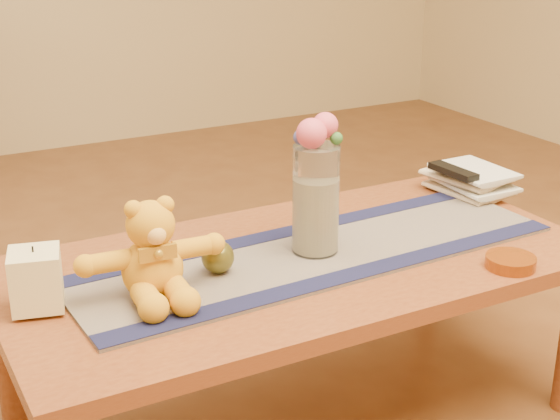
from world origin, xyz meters
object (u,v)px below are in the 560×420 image
amber_dish (511,262)px  glass_vase (316,200)px  book_bottom (449,195)px  teddy_bear (151,249)px  bronze_ball (218,257)px  pillar_candle (36,279)px  tv_remote (453,171)px

amber_dish → glass_vase: bearing=141.5°
book_bottom → amber_dish: amber_dish is taller
glass_vase → amber_dish: size_ratio=2.25×
teddy_bear → amber_dish: bearing=-14.0°
bronze_ball → amber_dish: size_ratio=0.65×
glass_vase → teddy_bear: bearing=-175.8°
pillar_candle → glass_vase: size_ratio=0.47×
glass_vase → bronze_ball: (-0.25, -0.00, -0.09)m
glass_vase → bronze_ball: glass_vase is taller
teddy_bear → glass_vase: size_ratio=1.16×
pillar_candle → bronze_ball: (0.39, -0.02, -0.02)m
bronze_ball → pillar_candle: bearing=176.4°
tv_remote → teddy_bear: bearing=-173.2°
tv_remote → amber_dish: size_ratio=1.38×
tv_remote → glass_vase: bearing=-168.6°
teddy_bear → book_bottom: bearing=15.0°
pillar_candle → glass_vase: glass_vase is taller
bronze_ball → book_bottom: bronze_ball is taller
glass_vase → pillar_candle: bearing=177.9°
teddy_bear → pillar_candle: size_ratio=2.45×
bronze_ball → book_bottom: bearing=11.0°
book_bottom → tv_remote: (0.00, -0.01, 0.07)m
bronze_ball → tv_remote: (0.79, 0.14, 0.04)m
book_bottom → glass_vase: bearing=-170.6°
book_bottom → bronze_ball: bearing=-175.5°
teddy_bear → glass_vase: bearing=8.3°
teddy_bear → pillar_candle: 0.24m
book_bottom → amber_dish: (-0.18, -0.44, 0.00)m
glass_vase → bronze_ball: 0.27m
glass_vase → amber_dish: bearing=-38.5°
bronze_ball → tv_remote: bearing=10.3°
pillar_candle → teddy_bear: bearing=-13.4°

